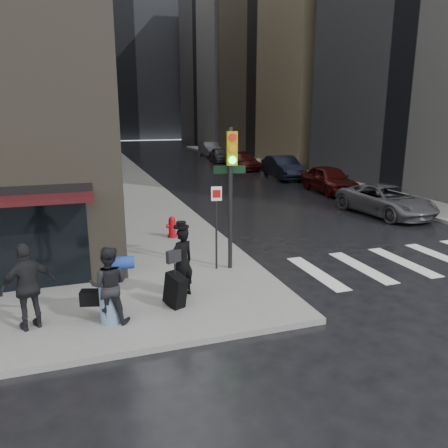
% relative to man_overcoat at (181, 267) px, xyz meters
% --- Properties ---
extents(ground, '(140.00, 140.00, 0.00)m').
position_rel_man_overcoat_xyz_m(ground, '(0.88, -0.19, -0.98)').
color(ground, black).
rests_on(ground, ground).
extents(sidewalk_left, '(4.00, 50.00, 0.15)m').
position_rel_man_overcoat_xyz_m(sidewalk_left, '(0.88, 26.81, -0.91)').
color(sidewalk_left, slate).
rests_on(sidewalk_left, ground).
extents(sidewalk_right, '(3.00, 50.00, 0.15)m').
position_rel_man_overcoat_xyz_m(sidewalk_right, '(14.38, 26.81, -0.91)').
color(sidewalk_right, slate).
rests_on(sidewalk_right, ground).
extents(crosswalk, '(8.50, 3.00, 0.01)m').
position_rel_man_overcoat_xyz_m(crosswalk, '(8.38, 0.81, -0.98)').
color(crosswalk, silver).
rests_on(crosswalk, ground).
extents(bldg_right_far, '(22.00, 20.00, 25.00)m').
position_rel_man_overcoat_xyz_m(bldg_right_far, '(26.88, 57.81, 11.52)').
color(bldg_right_far, slate).
rests_on(bldg_right_far, ground).
extents(bldg_distant, '(40.00, 12.00, 32.00)m').
position_rel_man_overcoat_xyz_m(bldg_distant, '(6.88, 77.81, 15.02)').
color(bldg_distant, slate).
rests_on(bldg_distant, ground).
extents(man_overcoat, '(0.99, 1.32, 1.99)m').
position_rel_man_overcoat_xyz_m(man_overcoat, '(0.00, 0.00, 0.00)').
color(man_overcoat, black).
rests_on(man_overcoat, ground).
extents(man_jeans, '(1.24, 0.91, 1.77)m').
position_rel_man_overcoat_xyz_m(man_jeans, '(-1.81, -0.80, 0.05)').
color(man_jeans, black).
rests_on(man_jeans, ground).
extents(man_greycoat, '(1.22, 0.86, 1.93)m').
position_rel_man_overcoat_xyz_m(man_greycoat, '(-3.44, -0.54, 0.13)').
color(man_greycoat, black).
rests_on(man_greycoat, ground).
extents(traffic_light, '(1.03, 0.54, 4.18)m').
position_rel_man_overcoat_xyz_m(traffic_light, '(1.86, 1.62, 1.86)').
color(traffic_light, black).
rests_on(traffic_light, ground).
extents(fire_hydrant, '(0.45, 0.35, 0.81)m').
position_rel_man_overcoat_xyz_m(fire_hydrant, '(0.96, 5.59, -0.47)').
color(fire_hydrant, '#AA0A13').
rests_on(fire_hydrant, ground).
extents(parked_car_0, '(2.77, 5.28, 1.42)m').
position_rel_man_overcoat_xyz_m(parked_car_0, '(11.50, 6.69, -0.28)').
color(parked_car_0, '#4C4C51').
rests_on(parked_car_0, ground).
extents(parked_car_1, '(2.22, 4.90, 1.63)m').
position_rel_man_overcoat_xyz_m(parked_car_1, '(12.26, 12.93, -0.17)').
color(parked_car_1, '#3A0C0B').
rests_on(parked_car_1, ground).
extents(parked_car_2, '(2.12, 5.15, 1.66)m').
position_rel_man_overcoat_xyz_m(parked_car_2, '(12.21, 19.17, -0.15)').
color(parked_car_2, black).
rests_on(parked_car_2, ground).
extents(parked_car_3, '(2.36, 4.92, 1.38)m').
position_rel_man_overcoat_xyz_m(parked_car_3, '(11.57, 25.42, -0.29)').
color(parked_car_3, '#3A0E0B').
rests_on(parked_car_3, ground).
extents(parked_car_4, '(2.02, 4.22, 1.39)m').
position_rel_man_overcoat_xyz_m(parked_car_4, '(11.33, 31.66, -0.29)').
color(parked_car_4, '#3D3D42').
rests_on(parked_car_4, ground).
extents(parked_car_5, '(1.75, 4.77, 1.56)m').
position_rel_man_overcoat_xyz_m(parked_car_5, '(12.20, 37.90, -0.20)').
color(parked_car_5, '#515156').
rests_on(parked_car_5, ground).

